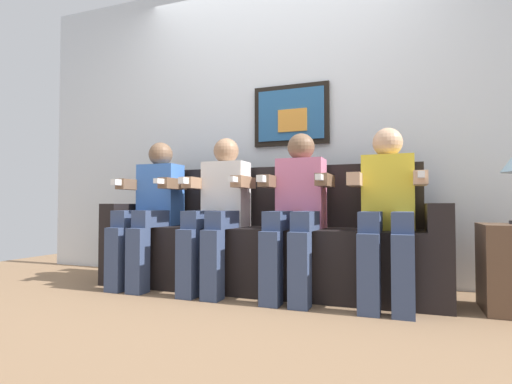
% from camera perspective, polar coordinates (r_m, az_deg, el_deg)
% --- Properties ---
extents(ground_plane, '(6.31, 6.31, 0.00)m').
position_cam_1_polar(ground_plane, '(2.72, -1.15, -14.82)').
color(ground_plane, '#8C6B4C').
extents(back_wall_assembly, '(4.85, 0.10, 2.60)m').
position_cam_1_polar(back_wall_assembly, '(3.44, 3.69, 9.74)').
color(back_wall_assembly, silver).
rests_on(back_wall_assembly, ground_plane).
extents(couch, '(2.45, 0.58, 0.90)m').
position_cam_1_polar(couch, '(2.97, 1.22, -7.61)').
color(couch, black).
rests_on(couch, ground_plane).
extents(person_leftmost, '(0.46, 0.56, 1.11)m').
position_cam_1_polar(person_leftmost, '(3.20, -14.58, -1.87)').
color(person_leftmost, '#3F72CC').
rests_on(person_leftmost, ground_plane).
extents(person_left_center, '(0.46, 0.56, 1.11)m').
position_cam_1_polar(person_left_center, '(2.91, -5.26, -1.92)').
color(person_left_center, white).
rests_on(person_left_center, ground_plane).
extents(person_right_center, '(0.46, 0.56, 1.11)m').
position_cam_1_polar(person_right_center, '(2.71, 5.78, -1.92)').
color(person_right_center, pink).
rests_on(person_right_center, ground_plane).
extents(person_rightmost, '(0.46, 0.56, 1.11)m').
position_cam_1_polar(person_rightmost, '(2.62, 18.07, -1.85)').
color(person_rightmost, yellow).
rests_on(person_rightmost, ground_plane).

